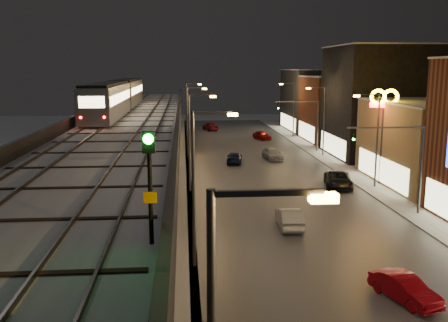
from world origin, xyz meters
name	(u,v)px	position (x,y,z in m)	size (l,w,h in m)	color
road_surface	(270,180)	(7.50, 35.00, 0.03)	(17.00, 120.00, 0.06)	#46474D
sidewalk_right	(365,178)	(17.50, 35.00, 0.07)	(4.00, 120.00, 0.14)	#9FA1A8
under_viaduct_pavement	(136,183)	(-6.00, 35.00, 0.03)	(11.00, 120.00, 0.06)	#9FA1A8
elevated_viaduct	(131,131)	(-6.00, 31.84, 5.62)	(9.00, 100.00, 6.30)	black
viaduct_trackbed	(131,123)	(-6.01, 31.97, 6.39)	(8.40, 100.00, 0.32)	#B2B7C1
viaduct_parapet_streetside	(179,117)	(-1.65, 32.00, 6.85)	(0.30, 100.00, 1.10)	black
viaduct_parapet_far	(83,118)	(-10.35, 32.00, 6.85)	(0.30, 100.00, 1.10)	black
building_c	(442,143)	(23.99, 32.00, 4.08)	(12.20, 15.20, 8.16)	olive
building_d	(380,102)	(23.99, 48.00, 7.08)	(12.20, 13.20, 14.16)	black
building_e	(345,109)	(23.99, 62.00, 5.08)	(12.20, 12.20, 10.16)	brown
building_f	(321,100)	(23.99, 76.00, 5.58)	(12.20, 16.20, 11.16)	#242425
streetlight_left_1	(198,178)	(-0.43, 13.00, 5.24)	(2.57, 0.28, 9.00)	#38383A
streetlight_left_2	(192,136)	(-0.43, 31.00, 5.24)	(2.57, 0.28, 9.00)	#38383A
streetlight_right_2	(375,134)	(16.73, 31.00, 5.24)	(2.56, 0.28, 9.00)	#38383A
streetlight_left_3	(189,117)	(-0.43, 49.00, 5.24)	(2.57, 0.28, 9.00)	#38383A
streetlight_right_3	(322,116)	(16.73, 49.00, 5.24)	(2.56, 0.28, 9.00)	#38383A
streetlight_left_4	(188,106)	(-0.43, 67.00, 5.24)	(2.57, 0.28, 9.00)	#38383A
streetlight_right_4	(292,106)	(16.73, 67.00, 5.24)	(2.56, 0.28, 9.00)	#38383A
traffic_light_rig_a	(407,159)	(15.84, 22.00, 4.50)	(6.10, 0.34, 7.00)	#38383A
traffic_light_rig_b	(309,119)	(15.84, 52.00, 4.50)	(6.10, 0.34, 7.00)	#38383A
subway_train	(118,96)	(-8.50, 43.40, 8.27)	(2.78, 33.95, 3.32)	gray
rail_signal	(149,165)	(-2.10, -1.43, 8.79)	(0.35, 0.43, 3.06)	black
car_near_white	(289,219)	(6.23, 19.54, 0.72)	(1.52, 4.35, 1.43)	gray
car_mid_dark	(234,158)	(4.86, 44.63, 0.63)	(1.77, 4.36, 1.26)	#0E1538
car_far_white	(210,126)	(3.71, 77.31, 0.77)	(1.82, 4.53, 1.54)	maroon
car_onc_silver	(405,290)	(9.46, 7.76, 0.64)	(1.35, 3.87, 1.28)	maroon
car_onc_dark	(338,181)	(13.49, 31.23, 0.74)	(2.44, 5.30, 1.47)	black
car_onc_white	(272,154)	(9.87, 46.72, 0.66)	(1.86, 4.57, 1.33)	#919AA4
car_onc_red	(262,136)	(11.34, 64.30, 0.70)	(1.64, 4.08, 1.39)	maroon
sign_mcdonalds	(384,108)	(18.00, 32.29, 7.53)	(2.79, 0.59, 9.37)	#38383A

